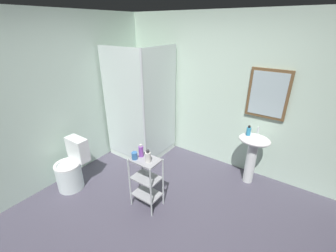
{
  "coord_description": "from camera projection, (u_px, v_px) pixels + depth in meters",
  "views": [
    {
      "loc": [
        1.3,
        -1.58,
        2.3
      ],
      "look_at": [
        -0.37,
        0.83,
        0.95
      ],
      "focal_mm": 23.75,
      "sensor_mm": 36.0,
      "label": 1
    }
  ],
  "objects": [
    {
      "name": "storage_cart",
      "position": [
        146.0,
        179.0,
        2.94
      ],
      "size": [
        0.38,
        0.28,
        0.74
      ],
      "color": "silver",
      "rests_on": "ground_plane"
    },
    {
      "name": "wall_left",
      "position": [
        53.0,
        103.0,
        3.25
      ],
      "size": [
        0.1,
        4.2,
        2.5
      ],
      "primitive_type": "cube",
      "color": "silver",
      "rests_on": "ground_plane"
    },
    {
      "name": "pedestal_sink",
      "position": [
        253.0,
        150.0,
        3.34
      ],
      "size": [
        0.46,
        0.37,
        0.81
      ],
      "color": "white",
      "rests_on": "ground_plane"
    },
    {
      "name": "toilet",
      "position": [
        71.0,
        169.0,
        3.35
      ],
      "size": [
        0.37,
        0.49,
        0.76
      ],
      "color": "white",
      "rests_on": "ground_plane"
    },
    {
      "name": "rinse_cup",
      "position": [
        135.0,
        156.0,
        2.8
      ],
      "size": [
        0.07,
        0.07,
        0.1
      ],
      "primitive_type": "cylinder",
      "color": "#3870B2",
      "rests_on": "storage_cart"
    },
    {
      "name": "conditioner_bottle_purple",
      "position": [
        141.0,
        151.0,
        2.85
      ],
      "size": [
        0.06,
        0.06,
        0.17
      ],
      "color": "purple",
      "rests_on": "storage_cart"
    },
    {
      "name": "sink_faucet",
      "position": [
        258.0,
        130.0,
        3.31
      ],
      "size": [
        0.03,
        0.03,
        0.1
      ],
      "primitive_type": "cylinder",
      "color": "silver",
      "rests_on": "pedestal_sink"
    },
    {
      "name": "lotion_bottle_white",
      "position": [
        148.0,
        157.0,
        2.73
      ],
      "size": [
        0.07,
        0.07,
        0.17
      ],
      "color": "white",
      "rests_on": "storage_cart"
    },
    {
      "name": "wall_back",
      "position": [
        222.0,
        94.0,
        3.66
      ],
      "size": [
        4.2,
        0.14,
        2.5
      ],
      "color": "silver",
      "rests_on": "ground_plane"
    },
    {
      "name": "shower_stall",
      "position": [
        143.0,
        132.0,
        4.14
      ],
      "size": [
        0.92,
        0.92,
        2.0
      ],
      "color": "white",
      "rests_on": "ground_plane"
    },
    {
      "name": "ground_plane",
      "position": [
        155.0,
        224.0,
        2.82
      ],
      "size": [
        4.2,
        4.2,
        0.02
      ],
      "primitive_type": "cube",
      "color": "#494454"
    },
    {
      "name": "hand_soap_bottle",
      "position": [
        249.0,
        131.0,
        3.25
      ],
      "size": [
        0.06,
        0.06,
        0.15
      ],
      "color": "#389ED1",
      "rests_on": "pedestal_sink"
    }
  ]
}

